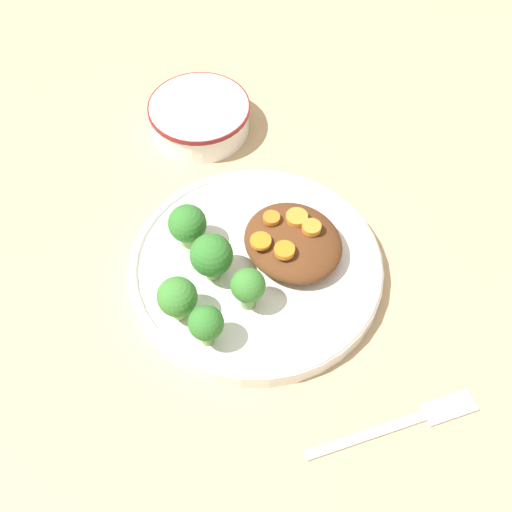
# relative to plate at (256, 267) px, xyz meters

# --- Properties ---
(ground_plane) EXTENTS (4.00, 4.00, 0.00)m
(ground_plane) POSITION_rel_plate_xyz_m (0.00, 0.00, -0.01)
(ground_plane) COLOR tan
(plate) EXTENTS (0.28, 0.28, 0.02)m
(plate) POSITION_rel_plate_xyz_m (0.00, 0.00, 0.00)
(plate) COLOR white
(plate) RESTS_ON ground_plane
(dip_bowl) EXTENTS (0.13, 0.13, 0.04)m
(dip_bowl) POSITION_rel_plate_xyz_m (0.22, -0.09, 0.01)
(dip_bowl) COLOR white
(dip_bowl) RESTS_ON ground_plane
(stew_mound) EXTENTS (0.11, 0.10, 0.03)m
(stew_mound) POSITION_rel_plate_xyz_m (-0.01, -0.04, 0.02)
(stew_mound) COLOR #5B3319
(stew_mound) RESTS_ON plate
(broccoli_floret_0) EXTENTS (0.05, 0.05, 0.06)m
(broccoli_floret_0) POSITION_rel_plate_xyz_m (0.02, 0.05, 0.04)
(broccoli_floret_0) COLOR #7FA85B
(broccoli_floret_0) RESTS_ON plate
(broccoli_floret_1) EXTENTS (0.04, 0.04, 0.06)m
(broccoli_floret_1) POSITION_rel_plate_xyz_m (0.07, 0.04, 0.04)
(broccoli_floret_1) COLOR #7FA85B
(broccoli_floret_1) RESTS_ON plate
(broccoli_floret_2) EXTENTS (0.04, 0.04, 0.05)m
(broccoli_floret_2) POSITION_rel_plate_xyz_m (-0.04, 0.10, 0.04)
(broccoli_floret_2) COLOR #759E51
(broccoli_floret_2) RESTS_ON plate
(broccoli_floret_3) EXTENTS (0.04, 0.04, 0.05)m
(broccoli_floret_3) POSITION_rel_plate_xyz_m (0.00, 0.10, 0.04)
(broccoli_floret_3) COLOR #7FA85B
(broccoli_floret_3) RESTS_ON plate
(broccoli_floret_4) EXTENTS (0.04, 0.04, 0.05)m
(broccoli_floret_4) POSITION_rel_plate_xyz_m (-0.03, 0.04, 0.04)
(broccoli_floret_4) COLOR #759E51
(broccoli_floret_4) RESTS_ON plate
(carrot_slice_0) EXTENTS (0.02, 0.02, 0.01)m
(carrot_slice_0) POSITION_rel_plate_xyz_m (0.02, -0.03, 0.04)
(carrot_slice_0) COLOR orange
(carrot_slice_0) RESTS_ON stew_mound
(carrot_slice_1) EXTENTS (0.02, 0.02, 0.01)m
(carrot_slice_1) POSITION_rel_plate_xyz_m (-0.02, -0.06, 0.04)
(carrot_slice_1) COLOR orange
(carrot_slice_1) RESTS_ON stew_mound
(carrot_slice_2) EXTENTS (0.02, 0.02, 0.01)m
(carrot_slice_2) POSITION_rel_plate_xyz_m (-0.03, -0.02, 0.04)
(carrot_slice_2) COLOR orange
(carrot_slice_2) RESTS_ON stew_mound
(carrot_slice_3) EXTENTS (0.02, 0.02, 0.01)m
(carrot_slice_3) POSITION_rel_plate_xyz_m (0.00, -0.06, 0.04)
(carrot_slice_3) COLOR orange
(carrot_slice_3) RESTS_ON stew_mound
(carrot_slice_4) EXTENTS (0.02, 0.02, 0.00)m
(carrot_slice_4) POSITION_rel_plate_xyz_m (0.00, -0.01, 0.04)
(carrot_slice_4) COLOR orange
(carrot_slice_4) RESTS_ON stew_mound
(fork) EXTENTS (0.08, 0.17, 0.01)m
(fork) POSITION_rel_plate_xyz_m (-0.23, -0.01, -0.01)
(fork) COLOR #B4B4B4
(fork) RESTS_ON ground_plane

